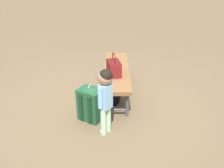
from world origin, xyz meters
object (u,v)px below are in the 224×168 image
at_px(child_standing, 106,92).
at_px(backpack_large, 91,102).
at_px(handbag, 114,67).
at_px(park_bench, 117,72).
at_px(backpack_small, 114,95).

distance_m(child_standing, backpack_large, 0.52).
distance_m(handbag, backpack_large, 0.71).
bearing_deg(park_bench, backpack_large, -21.46).
bearing_deg(backpack_small, backpack_large, -33.44).
bearing_deg(child_standing, handbag, 178.00).
xyz_separation_m(backpack_large, backpack_small, (-0.46, 0.30, -0.12)).
relative_size(child_standing, backpack_small, 3.00).
height_order(park_bench, backpack_small, park_bench).
bearing_deg(park_bench, child_standing, -3.29).
height_order(handbag, backpack_large, handbag).
bearing_deg(park_bench, handbag, -8.22).
xyz_separation_m(park_bench, child_standing, (1.10, -0.06, 0.22)).
distance_m(child_standing, backpack_small, 0.89).
relative_size(backpack_large, backpack_small, 1.79).
distance_m(park_bench, child_standing, 1.13).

